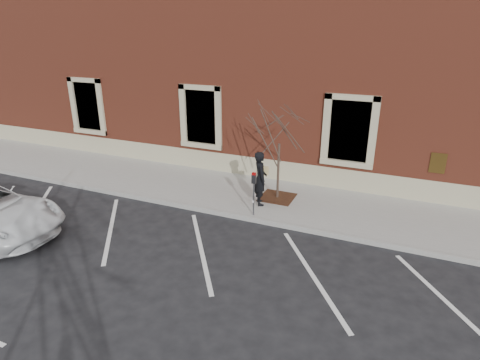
% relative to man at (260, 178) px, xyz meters
% --- Properties ---
extents(ground, '(120.00, 120.00, 0.00)m').
position_rel_man_xyz_m(ground, '(-0.55, -1.05, -1.09)').
color(ground, '#28282B').
rests_on(ground, ground).
extents(sidewalk_near, '(40.00, 3.50, 0.15)m').
position_rel_man_xyz_m(sidewalk_near, '(-0.55, 0.70, -1.01)').
color(sidewalk_near, '#A8A69E').
rests_on(sidewalk_near, ground).
extents(curb_near, '(40.00, 0.12, 0.15)m').
position_rel_man_xyz_m(curb_near, '(-0.55, -1.10, -1.01)').
color(curb_near, '#9E9E99').
rests_on(curb_near, ground).
extents(parking_stripes, '(28.00, 4.40, 0.01)m').
position_rel_man_xyz_m(parking_stripes, '(-0.55, -3.25, -1.08)').
color(parking_stripes, silver).
rests_on(parking_stripes, ground).
extents(building_civic, '(40.00, 8.62, 8.00)m').
position_rel_man_xyz_m(building_civic, '(-0.55, 6.69, 2.91)').
color(building_civic, brown).
rests_on(building_civic, ground).
extents(man, '(0.74, 0.82, 1.87)m').
position_rel_man_xyz_m(man, '(0.00, 0.00, 0.00)').
color(man, black).
rests_on(man, sidewalk_near).
extents(parking_meter, '(0.13, 0.10, 1.47)m').
position_rel_man_xyz_m(parking_meter, '(0.13, -0.93, 0.08)').
color(parking_meter, '#595B60').
rests_on(parking_meter, sidewalk_near).
extents(tree_grate, '(1.17, 1.17, 0.03)m').
position_rel_man_xyz_m(tree_grate, '(0.40, 0.73, -0.92)').
color(tree_grate, '#462B16').
rests_on(tree_grate, sidewalk_near).
extents(sapling, '(2.19, 2.19, 3.65)m').
position_rel_man_xyz_m(sapling, '(0.40, 0.73, 1.62)').
color(sapling, '#4A352D').
rests_on(sapling, sidewalk_near).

